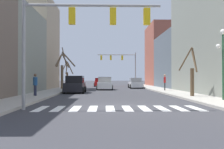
# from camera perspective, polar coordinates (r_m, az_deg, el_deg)

# --- Properties ---
(ground_plane) EXTENTS (240.00, 240.00, 0.00)m
(ground_plane) POSITION_cam_1_polar(r_m,az_deg,el_deg) (14.53, 1.31, -7.05)
(ground_plane) COLOR #38383D
(sidewalk_left) EXTENTS (2.75, 90.00, 0.15)m
(sidewalk_left) POSITION_cam_1_polar(r_m,az_deg,el_deg) (15.58, -23.16, -6.29)
(sidewalk_left) COLOR #ADA89E
(sidewalk_left) RESTS_ON ground_plane
(building_row_left) EXTENTS (6.00, 32.80, 12.17)m
(building_row_left) POSITION_cam_1_polar(r_m,az_deg,el_deg) (27.47, -23.27, 6.96)
(building_row_left) COLOR #66564C
(building_row_left) RESTS_ON ground_plane
(building_row_right) EXTENTS (6.00, 46.96, 12.97)m
(building_row_right) POSITION_cam_1_polar(r_m,az_deg,el_deg) (34.11, 18.26, 6.01)
(building_row_right) COLOR #BCB299
(building_row_right) RESTS_ON ground_plane
(crosswalk_stripes) EXTENTS (8.55, 2.60, 0.01)m
(crosswalk_stripes) POSITION_cam_1_polar(r_m,az_deg,el_deg) (13.78, 1.47, -7.38)
(crosswalk_stripes) COLOR white
(crosswalk_stripes) RESTS_ON ground_plane
(traffic_signal_near) EXTENTS (6.98, 0.28, 5.67)m
(traffic_signal_near) POSITION_cam_1_polar(r_m,az_deg,el_deg) (13.54, -7.62, 10.43)
(traffic_signal_near) COLOR gray
(traffic_signal_near) RESTS_ON ground_plane
(traffic_signal_far) EXTENTS (6.90, 0.28, 6.11)m
(traffic_signal_far) POSITION_cam_1_polar(r_m,az_deg,el_deg) (46.97, 2.01, 2.91)
(traffic_signal_far) COLOR gray
(traffic_signal_far) RESTS_ON ground_plane
(street_lamp_right_corner) EXTENTS (0.95, 0.36, 4.66)m
(street_lamp_right_corner) POSITION_cam_1_polar(r_m,az_deg,el_deg) (18.78, 23.01, 4.94)
(street_lamp_right_corner) COLOR #1E4C2D
(street_lamp_right_corner) RESTS_ON sidewalk_right
(car_parked_left_mid) EXTENTS (1.98, 4.71, 1.57)m
(car_parked_left_mid) POSITION_cam_1_polar(r_m,az_deg,el_deg) (39.86, 5.11, -1.93)
(car_parked_left_mid) COLOR silver
(car_parked_left_mid) RESTS_ON ground_plane
(car_parked_right_near) EXTENTS (2.20, 4.26, 1.53)m
(car_parked_right_near) POSITION_cam_1_polar(r_m,az_deg,el_deg) (47.55, -2.58, -1.74)
(car_parked_right_near) COLOR red
(car_parked_right_near) RESTS_ON ground_plane
(car_driving_away_lane) EXTENTS (2.15, 4.40, 1.80)m
(car_driving_away_lane) POSITION_cam_1_polar(r_m,az_deg,el_deg) (27.88, -8.04, -2.27)
(car_driving_away_lane) COLOR black
(car_driving_away_lane) RESTS_ON ground_plane
(car_parked_left_far) EXTENTS (2.10, 4.66, 1.70)m
(car_parked_left_far) POSITION_cam_1_polar(r_m,az_deg,el_deg) (34.84, -1.61, -2.02)
(car_parked_left_far) COLOR white
(car_parked_left_far) RESTS_ON ground_plane
(pedestrian_near_right_corner) EXTENTS (0.49, 0.69, 1.77)m
(pedestrian_near_right_corner) POSITION_cam_1_polar(r_m,az_deg,el_deg) (21.99, -16.37, -1.72)
(pedestrian_near_right_corner) COLOR #282D47
(pedestrian_near_right_corner) RESTS_ON sidewalk_left
(pedestrian_waiting_at_curb) EXTENTS (0.33, 0.79, 1.83)m
(pedestrian_waiting_at_curb) POSITION_cam_1_polar(r_m,az_deg,el_deg) (30.72, 11.42, -1.37)
(pedestrian_waiting_at_curb) COLOR black
(pedestrian_waiting_at_curb) RESTS_ON sidewalk_right
(street_tree_right_mid) EXTENTS (1.69, 2.28, 4.06)m
(street_tree_right_mid) POSITION_cam_1_polar(r_m,az_deg,el_deg) (41.73, -9.70, -0.19)
(street_tree_right_mid) COLOR brown
(street_tree_right_mid) RESTS_ON sidewalk_left
(street_tree_left_far) EXTENTS (2.62, 2.07, 5.45)m
(street_tree_left_far) POSITION_cam_1_polar(r_m,az_deg,el_deg) (34.99, -10.65, 1.16)
(street_tree_left_far) COLOR brown
(street_tree_left_far) RESTS_ON sidewalk_left
(street_tree_left_mid) EXTENTS (1.63, 1.84, 3.91)m
(street_tree_left_mid) POSITION_cam_1_polar(r_m,az_deg,el_deg) (21.79, 17.02, -0.10)
(street_tree_left_mid) COLOR brown
(street_tree_left_mid) RESTS_ON sidewalk_right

